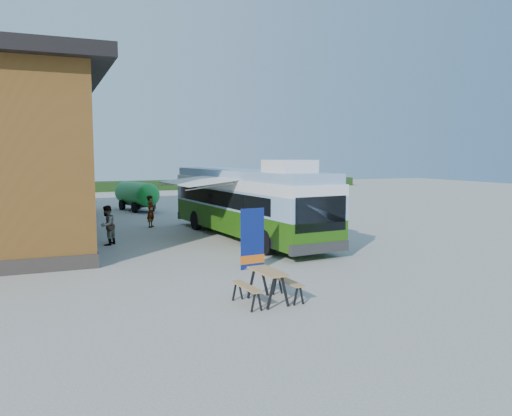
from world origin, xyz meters
name	(u,v)px	position (x,y,z in m)	size (l,w,h in m)	color
ground	(271,254)	(0.00, 0.00, 0.00)	(100.00, 100.00, 0.00)	#BCB7AD
hedge	(198,184)	(8.00, 38.00, 0.50)	(40.00, 3.00, 1.00)	#264419
bus	(247,201)	(0.50, 3.82, 1.75)	(3.68, 12.11, 3.66)	#356911
awning	(204,182)	(-1.52, 3.98, 2.67)	(3.01, 4.41, 0.52)	white
banner	(252,244)	(-1.65, -2.16, 0.85)	(0.90, 0.24, 2.08)	navy
picnic_table	(268,279)	(-2.75, -5.90, 0.64)	(1.60, 1.44, 0.86)	tan
person_a	(151,211)	(-2.94, 9.08, 0.85)	(0.62, 0.41, 1.70)	#999999
person_b	(107,225)	(-5.70, 4.44, 0.85)	(0.83, 0.65, 1.71)	#999999
slurry_tanker	(136,194)	(-2.34, 17.49, 1.15)	(2.52, 5.27, 2.00)	green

